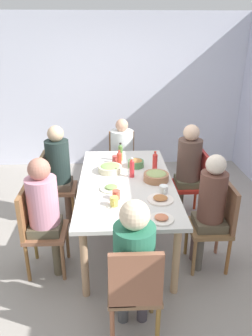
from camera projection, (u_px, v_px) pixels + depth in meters
name	position (u px, v px, depth m)	size (l,w,h in m)	color
ground_plane	(126.00, 238.00, 3.77)	(5.82, 5.82, 0.00)	gray
wall_left	(119.00, 93.00, 5.56)	(0.12, 4.55, 2.60)	silver
dining_table	(126.00, 187.00, 3.51)	(1.93, 1.02, 0.76)	silver
chair_0	(122.00, 158.00, 4.81)	(0.40, 0.40, 0.90)	olive
person_0	(122.00, 149.00, 4.66)	(0.33, 0.33, 1.13)	#32394F
chair_1	(135.00, 288.00, 2.33)	(0.40, 0.40, 0.90)	brown
person_1	(134.00, 257.00, 2.34)	(0.31, 0.31, 1.20)	#48494C
chair_2	(37.00, 226.00, 3.09)	(0.40, 0.40, 0.90)	brown
person_2	(44.00, 207.00, 3.01)	(0.30, 0.30, 1.22)	brown
chair_3	(53.00, 184.00, 3.98)	(0.40, 0.40, 0.90)	#8C5A3F
person_3	(59.00, 166.00, 3.89)	(0.30, 0.30, 1.26)	brown
chair_4	(217.00, 222.00, 3.17)	(0.40, 0.40, 0.90)	olive
person_4	(210.00, 204.00, 3.08)	(0.30, 0.30, 1.22)	#555047
chair_5	(194.00, 181.00, 4.06)	(0.40, 0.40, 0.90)	#B0241B
person_5	(188.00, 164.00, 3.96)	(0.30, 0.30, 1.25)	brown
plate_0	(111.00, 188.00, 3.28)	(0.24, 0.24, 0.04)	silver
plate_1	(160.00, 199.00, 3.06)	(0.25, 0.25, 0.04)	silver
plate_2	(161.00, 218.00, 2.73)	(0.22, 0.22, 0.04)	silver
bowl_0	(110.00, 168.00, 3.69)	(0.28, 0.28, 0.09)	beige
bowl_1	(156.00, 176.00, 3.46)	(0.28, 0.28, 0.10)	#A16B48
bowl_2	(136.00, 163.00, 3.82)	(0.19, 0.19, 0.10)	#4A824A
cup_0	(116.00, 159.00, 3.94)	(0.12, 0.08, 0.10)	#CA4744
cup_1	(114.00, 201.00, 2.95)	(0.11, 0.08, 0.09)	#DFCA54
cup_2	(163.00, 190.00, 3.18)	(0.12, 0.09, 0.09)	white
cup_3	(116.00, 195.00, 3.08)	(0.11, 0.08, 0.09)	#CB513D
bottle_0	(155.00, 161.00, 3.74)	(0.06, 0.06, 0.22)	red
bottle_1	(132.00, 168.00, 3.53)	(0.05, 0.05, 0.23)	red
bottle_2	(119.00, 159.00, 3.81)	(0.06, 0.06, 0.21)	red
bottle_3	(120.00, 152.00, 3.99)	(0.06, 0.06, 0.23)	#55863D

